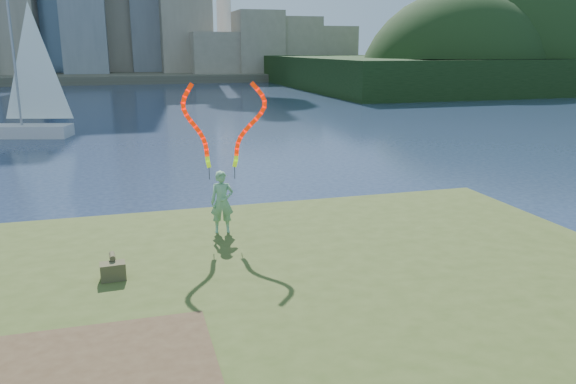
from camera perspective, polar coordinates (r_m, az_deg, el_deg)
name	(u,v)px	position (r m, az deg, el deg)	size (l,w,h in m)	color
ground	(222,307)	(11.86, -6.75, -11.56)	(320.00, 320.00, 0.00)	#1B2843
grassy_knoll	(244,348)	(9.71, -4.47, -15.54)	(20.00, 18.00, 0.80)	#3B4C1B
dirt_patch	(101,373)	(8.57, -18.44, -17.05)	(3.20, 3.00, 0.02)	#47331E
far_shore	(132,74)	(105.66, -15.55, 11.44)	(320.00, 40.00, 1.20)	#4F4A3A
wooded_hill	(551,83)	(93.50, 25.20, 10.02)	(78.00, 50.00, 63.00)	black
woman_with_ribbons	(222,175)	(13.54, -6.77, 1.76)	(1.99, 0.49, 3.92)	#1A7B2F
canvas_bag	(113,270)	(11.53, -17.36, -7.58)	(0.49, 0.56, 0.45)	#4A4627
sailboat	(25,111)	(36.95, -25.11, 7.43)	(5.92, 3.13, 8.92)	silver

